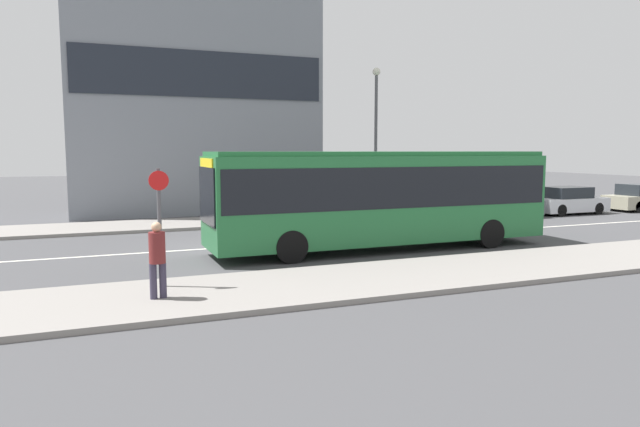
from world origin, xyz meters
TOP-DOWN VIEW (x-y plane):
  - ground_plane at (0.00, 0.00)m, footprint 120.00×120.00m
  - sidewalk_near at (0.00, -6.25)m, footprint 44.00×3.50m
  - sidewalk_far at (0.00, 6.25)m, footprint 44.00×3.50m
  - lane_centerline at (0.00, 0.00)m, footprint 41.80×0.16m
  - city_bus at (4.59, -2.18)m, footprint 11.30×2.52m
  - parked_car_0 at (13.77, 3.42)m, footprint 4.19×1.86m
  - parked_car_1 at (18.34, 3.54)m, footprint 3.92×1.75m
  - pedestrian_near_stop at (-2.91, -6.40)m, footprint 0.35×0.34m
  - bus_stop_sign at (-2.72, -5.33)m, footprint 0.44×0.12m
  - street_lamp at (8.07, 4.92)m, footprint 0.36×0.36m

SIDE VIEW (x-z plane):
  - ground_plane at x=0.00m, z-range 0.00..0.00m
  - lane_centerline at x=0.00m, z-range 0.00..0.01m
  - sidewalk_near at x=0.00m, z-range 0.00..0.13m
  - sidewalk_far at x=0.00m, z-range 0.00..0.13m
  - parked_car_0 at x=13.77m, z-range -0.02..1.24m
  - parked_car_1 at x=18.34m, z-range -0.04..1.34m
  - pedestrian_near_stop at x=-2.91m, z-range 0.23..1.85m
  - bus_stop_sign at x=-2.72m, z-range 0.36..3.05m
  - city_bus at x=4.59m, z-range 0.24..3.43m
  - street_lamp at x=8.07m, z-range 0.89..7.70m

